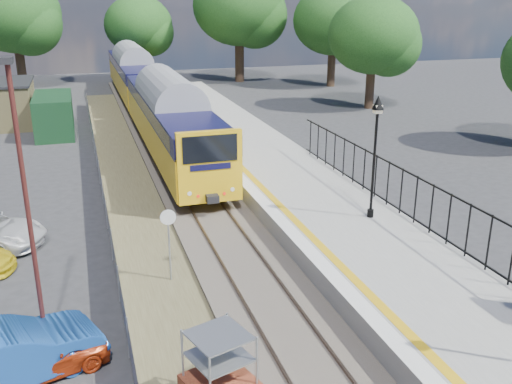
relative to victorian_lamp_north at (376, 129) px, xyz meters
name	(u,v)px	position (x,y,z in m)	size (l,w,h in m)	color
ground	(296,351)	(-5.30, -6.00, -4.30)	(120.00, 120.00, 0.00)	#2D2D30
track_bed	(201,219)	(-5.77, 3.67, -4.21)	(5.90, 80.00, 0.29)	#473F38
platform	(322,213)	(-1.10, 2.00, -3.85)	(5.00, 70.00, 0.90)	gray
platform_edge	(274,208)	(-3.16, 2.00, -3.39)	(0.90, 70.00, 0.01)	silver
victorian_lamp_north	(376,129)	(0.00, 0.00, 0.00)	(0.44, 0.44, 4.60)	black
palisade_fence	(463,227)	(1.25, -3.76, -2.46)	(0.12, 26.00, 2.00)	black
wire_fence	(104,198)	(-9.50, 6.00, -3.70)	(0.06, 52.00, 1.20)	#999EA3
tree_line	(144,21)	(-3.90, 36.00, 2.31)	(56.80, 43.80, 11.88)	#332319
train	(147,90)	(-5.30, 24.20, -1.96)	(2.82, 40.83, 3.51)	gold
brick_plinth	(220,379)	(-7.80, -7.88, -3.25)	(1.70, 1.70, 2.18)	#964326
speed_sign	(169,234)	(-7.80, -1.19, -2.62)	(0.51, 0.11, 2.51)	#999EA3
carpark_lamp	(26,198)	(-11.53, -4.12, -0.01)	(0.25, 0.50, 7.57)	#4A1C18
car_red	(38,355)	(-11.67, -5.06, -3.72)	(1.37, 3.41, 1.16)	#A8300F
car_blue	(6,356)	(-12.35, -5.15, -3.55)	(1.59, 4.56, 1.50)	#1B4EA4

